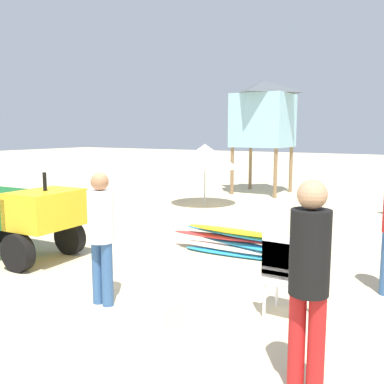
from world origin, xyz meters
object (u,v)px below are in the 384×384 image
(stacked_plastic_chairs, at_px, (286,268))
(surfboard_pile, at_px, (235,242))
(beach_umbrella_left, at_px, (205,156))
(lifeguard_near_center, at_px, (309,274))
(utility_cart, at_px, (13,212))
(lifeguard_tower, at_px, (263,114))
(cooler_box, at_px, (154,322))
(lifeguard_near_right, at_px, (101,230))

(stacked_plastic_chairs, xyz_separation_m, surfboard_pile, (-1.63, 2.07, -0.37))
(surfboard_pile, bearing_deg, beach_umbrella_left, 125.41)
(lifeguard_near_center, height_order, beach_umbrella_left, beach_umbrella_left)
(utility_cart, distance_m, beach_umbrella_left, 6.27)
(lifeguard_tower, xyz_separation_m, beach_umbrella_left, (-0.48, -3.23, -1.31))
(stacked_plastic_chairs, distance_m, lifeguard_tower, 10.57)
(lifeguard_near_center, height_order, cooler_box, lifeguard_near_center)
(surfboard_pile, bearing_deg, utility_cart, -147.91)
(utility_cart, bearing_deg, lifeguard_near_center, -13.61)
(beach_umbrella_left, xyz_separation_m, cooler_box, (3.64, -7.49, -1.24))
(lifeguard_near_right, distance_m, cooler_box, 1.42)
(lifeguard_tower, distance_m, cooler_box, 11.46)
(lifeguard_near_center, xyz_separation_m, lifeguard_tower, (-4.75, 10.79, 1.73))
(utility_cart, bearing_deg, stacked_plastic_chairs, -0.31)
(stacked_plastic_chairs, bearing_deg, lifeguard_near_center, -64.49)
(lifeguard_tower, bearing_deg, lifeguard_near_center, -66.23)
(surfboard_pile, relative_size, beach_umbrella_left, 1.20)
(lifeguard_near_right, bearing_deg, lifeguard_tower, 101.22)
(cooler_box, bearing_deg, lifeguard_near_right, 157.94)
(lifeguard_near_center, bearing_deg, surfboard_pile, 123.70)
(cooler_box, bearing_deg, lifeguard_near_center, -2.84)
(lifeguard_near_right, xyz_separation_m, lifeguard_tower, (-2.04, 10.26, 1.81))
(stacked_plastic_chairs, height_order, beach_umbrella_left, beach_umbrella_left)
(lifeguard_near_right, bearing_deg, surfboard_pile, 80.64)
(beach_umbrella_left, height_order, cooler_box, beach_umbrella_left)
(utility_cart, height_order, lifeguard_near_center, lifeguard_near_center)
(beach_umbrella_left, bearing_deg, lifeguard_near_right, -70.33)
(stacked_plastic_chairs, height_order, lifeguard_tower, lifeguard_tower)
(lifeguard_tower, bearing_deg, surfboard_pile, -71.36)
(surfboard_pile, bearing_deg, cooler_box, -78.73)
(utility_cart, bearing_deg, surfboard_pile, 32.09)
(utility_cart, distance_m, surfboard_pile, 3.88)
(utility_cart, relative_size, lifeguard_near_center, 1.46)
(lifeguard_near_right, distance_m, lifeguard_tower, 10.61)
(stacked_plastic_chairs, relative_size, lifeguard_near_center, 0.57)
(stacked_plastic_chairs, height_order, lifeguard_near_center, lifeguard_near_center)
(utility_cart, relative_size, stacked_plastic_chairs, 2.54)
(lifeguard_tower, distance_m, beach_umbrella_left, 3.52)
(surfboard_pile, bearing_deg, lifeguard_near_center, -56.30)
(lifeguard_tower, bearing_deg, utility_cart, -94.54)
(lifeguard_tower, bearing_deg, cooler_box, -73.57)
(stacked_plastic_chairs, xyz_separation_m, cooler_box, (-0.97, -1.23, -0.39))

